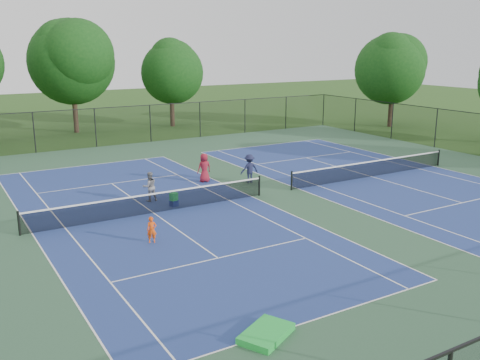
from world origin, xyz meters
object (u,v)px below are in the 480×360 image
tree_back_b (71,58)px  instructor (150,187)px  child_player (152,230)px  bystander_b (249,169)px  ball_crate (174,203)px  tree_side_e (394,65)px  bystander_c (204,168)px  tree_back_c (171,69)px  ball_hopper (174,197)px

tree_back_b → instructor: bearing=-95.7°
child_player → bystander_b: size_ratio=0.65×
instructor → ball_crate: bearing=116.1°
child_player → ball_crate: (2.79, 4.14, -0.39)m
tree_side_e → bystander_c: bearing=-158.5°
tree_back_b → tree_side_e: bearing=-24.0°
tree_back_b → bystander_b: tree_back_b is taller
tree_side_e → ball_crate: 32.20m
tree_back_b → tree_back_c: bearing=-6.3°
tree_side_e → bystander_c: size_ratio=5.30×
bystander_b → ball_hopper: (-5.64, -2.03, -0.34)m
tree_side_e → instructor: tree_side_e is taller
tree_back_b → ball_crate: bearing=-93.8°
ball_crate → tree_side_e: bearing=25.1°
tree_back_b → ball_crate: 26.31m
instructor → ball_hopper: 1.62m
tree_side_e → instructor: bearing=-157.8°
tree_side_e → bystander_b: tree_side_e is taller
bystander_b → tree_back_b: bearing=-75.2°
child_player → tree_back_b: bearing=97.7°
child_player → ball_hopper: size_ratio=2.84×
bystander_b → ball_crate: 6.03m
tree_back_c → instructor: size_ratio=5.50×
child_player → bystander_c: bearing=67.0°
ball_hopper → bystander_b: bearing=19.8°
ball_crate → ball_hopper: (0.00, 0.00, 0.34)m
tree_back_c → tree_side_e: tree_side_e is taller
tree_back_b → bystander_c: (1.78, -21.93, -5.76)m
instructor → tree_back_b: bearing=-94.7°
tree_back_c → bystander_b: bearing=-102.7°
instructor → tree_side_e: bearing=-156.8°
tree_back_c → ball_hopper: bearing=-113.6°
bystander_b → bystander_c: size_ratio=0.99×
child_player → bystander_b: bystander_b is taller
tree_back_b → ball_hopper: bearing=-93.8°
instructor → child_player: bearing=70.2°
tree_back_b → child_player: tree_back_b is taller
ball_crate → tree_back_b: bearing=86.2°
child_player → tree_side_e: bearing=45.6°
tree_back_b → tree_side_e: tree_back_b is taller
bystander_c → bystander_b: bearing=144.8°
tree_back_b → bystander_c: 22.74m
tree_back_c → child_player: (-13.50, -28.59, -4.94)m
instructor → bystander_b: bystander_b is taller
ball_hopper → tree_back_c: bearing=66.4°
bystander_c → tree_side_e: bearing=-159.2°
bystander_b → tree_back_c: bearing=-97.4°
child_player → bystander_c: bystander_c is taller
bystander_b → bystander_c: bystander_c is taller
tree_back_c → child_player: 32.00m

